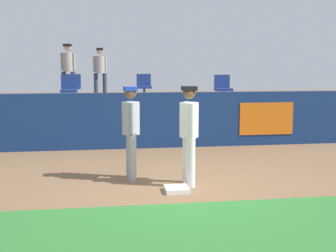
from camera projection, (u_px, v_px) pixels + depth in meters
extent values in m
plane|color=brown|center=(182.00, 188.00, 7.61)|extent=(60.00, 60.00, 0.00)
cube|color=#2D722D|center=(213.00, 237.00, 5.43)|extent=(18.00, 2.80, 0.01)
cube|color=white|center=(177.00, 189.00, 7.41)|extent=(0.40, 0.40, 0.08)
cylinder|color=white|center=(187.00, 159.00, 7.95)|extent=(0.15, 0.15, 0.88)
cylinder|color=white|center=(191.00, 163.00, 7.64)|extent=(0.15, 0.15, 0.88)
cylinder|color=white|center=(189.00, 120.00, 7.69)|extent=(0.36, 0.36, 0.62)
sphere|color=brown|center=(189.00, 93.00, 7.63)|extent=(0.23, 0.23, 0.23)
cube|color=black|center=(189.00, 88.00, 7.62)|extent=(0.25, 0.25, 0.08)
cylinder|color=white|center=(186.00, 117.00, 7.89)|extent=(0.09, 0.09, 0.58)
cylinder|color=white|center=(192.00, 120.00, 7.49)|extent=(0.09, 0.09, 0.58)
ellipsoid|color=brown|center=(191.00, 131.00, 7.94)|extent=(0.13, 0.21, 0.28)
cylinder|color=#9EA3AD|center=(130.00, 155.00, 8.33)|extent=(0.15, 0.15, 0.87)
cylinder|color=#9EA3AD|center=(132.00, 159.00, 8.03)|extent=(0.15, 0.15, 0.87)
cylinder|color=#9EA3AD|center=(131.00, 118.00, 8.08)|extent=(0.36, 0.36, 0.61)
sphere|color=brown|center=(130.00, 93.00, 8.01)|extent=(0.23, 0.23, 0.23)
cube|color=#193899|center=(130.00, 89.00, 8.00)|extent=(0.26, 0.26, 0.08)
cylinder|color=#9EA3AD|center=(129.00, 116.00, 8.27)|extent=(0.09, 0.09, 0.57)
cylinder|color=#9EA3AD|center=(132.00, 118.00, 7.88)|extent=(0.09, 0.09, 0.57)
cube|color=navy|center=(156.00, 120.00, 11.37)|extent=(18.00, 0.24, 1.45)
cube|color=orange|center=(266.00, 119.00, 11.68)|extent=(1.50, 0.02, 0.87)
cube|color=#59595E|center=(146.00, 117.00, 13.91)|extent=(18.00, 4.80, 1.04)
cylinder|color=#4C4C51|center=(144.00, 93.00, 14.40)|extent=(0.08, 0.08, 0.40)
cube|color=navy|center=(144.00, 87.00, 14.37)|extent=(0.48, 0.44, 0.08)
cube|color=navy|center=(144.00, 80.00, 14.53)|extent=(0.48, 0.06, 0.40)
cylinder|color=#4C4C51|center=(69.00, 98.00, 12.30)|extent=(0.08, 0.08, 0.40)
cube|color=navy|center=(69.00, 91.00, 12.28)|extent=(0.47, 0.44, 0.08)
cube|color=navy|center=(69.00, 82.00, 12.43)|extent=(0.47, 0.06, 0.40)
cylinder|color=#4C4C51|center=(223.00, 96.00, 12.96)|extent=(0.08, 0.08, 0.40)
cube|color=navy|center=(224.00, 90.00, 12.93)|extent=(0.47, 0.44, 0.08)
cube|color=navy|center=(222.00, 81.00, 13.08)|extent=(0.47, 0.06, 0.40)
cylinder|color=#4C4C51|center=(73.00, 94.00, 14.07)|extent=(0.08, 0.08, 0.40)
cube|color=navy|center=(73.00, 88.00, 14.04)|extent=(0.48, 0.44, 0.08)
cube|color=navy|center=(73.00, 80.00, 14.19)|extent=(0.48, 0.06, 0.40)
cylinder|color=#33384C|center=(105.00, 85.00, 15.21)|extent=(0.14, 0.14, 0.85)
cylinder|color=#33384C|center=(96.00, 85.00, 15.16)|extent=(0.14, 0.14, 0.85)
cylinder|color=#A5998C|center=(100.00, 65.00, 15.08)|extent=(0.34, 0.34, 0.60)
sphere|color=tan|center=(100.00, 51.00, 15.02)|extent=(0.22, 0.22, 0.22)
cube|color=black|center=(100.00, 49.00, 15.01)|extent=(0.24, 0.24, 0.08)
cylinder|color=#A5998C|center=(106.00, 64.00, 15.12)|extent=(0.09, 0.09, 0.56)
cylinder|color=#A5998C|center=(94.00, 64.00, 15.05)|extent=(0.09, 0.09, 0.56)
cylinder|color=#33384C|center=(73.00, 85.00, 14.92)|extent=(0.15, 0.15, 0.91)
cylinder|color=#33384C|center=(64.00, 85.00, 14.94)|extent=(0.15, 0.15, 0.91)
cylinder|color=#A5998C|center=(68.00, 62.00, 14.82)|extent=(0.42, 0.42, 0.64)
sphere|color=tan|center=(67.00, 47.00, 14.75)|extent=(0.24, 0.24, 0.24)
cube|color=black|center=(67.00, 45.00, 14.74)|extent=(0.30, 0.30, 0.08)
cylinder|color=#A5998C|center=(74.00, 62.00, 14.81)|extent=(0.09, 0.09, 0.60)
cylinder|color=#A5998C|center=(62.00, 62.00, 14.83)|extent=(0.09, 0.09, 0.60)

